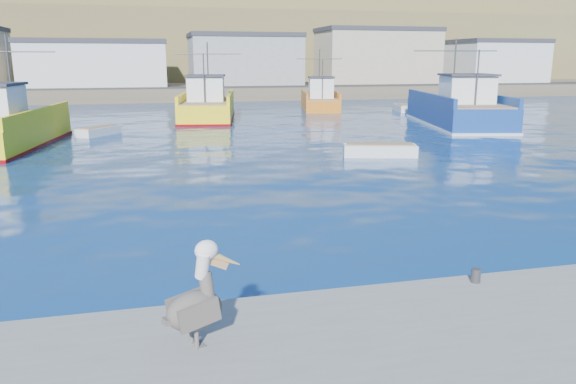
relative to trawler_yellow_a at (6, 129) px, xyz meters
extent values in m
plane|color=#071852|center=(11.78, -23.07, -1.09)|extent=(260.00, 260.00, 0.00)
cylinder|color=#4C4C4C|center=(14.78, -26.47, -0.44)|extent=(0.20, 0.20, 0.30)
cube|color=brown|center=(11.78, 48.93, -0.29)|extent=(160.00, 30.00, 1.60)
cube|color=brown|center=(11.78, 74.93, 4.91)|extent=(180.00, 40.00, 14.00)
cube|color=brown|center=(11.78, 94.93, 9.91)|extent=(200.00, 40.00, 24.00)
cube|color=#2D2D2D|center=(11.78, 37.93, 0.56)|extent=(150.00, 5.00, 0.10)
cube|color=silver|center=(1.78, 43.93, 3.26)|extent=(18.00, 11.00, 5.50)
cube|color=#333338|center=(1.78, 43.93, 6.31)|extent=(18.36, 11.22, 0.60)
cube|color=gray|center=(21.78, 43.93, 3.76)|extent=(15.00, 10.00, 6.50)
cube|color=#333338|center=(21.78, 43.93, 7.31)|extent=(15.30, 10.20, 0.60)
cube|color=tan|center=(41.78, 43.93, 4.26)|extent=(17.00, 9.00, 7.50)
cube|color=#333338|center=(41.78, 43.93, 8.31)|extent=(17.34, 9.18, 0.60)
cube|color=silver|center=(61.78, 43.93, 3.51)|extent=(13.00, 10.00, 6.00)
cube|color=#333338|center=(61.78, 43.93, 6.81)|extent=(13.26, 10.20, 0.60)
cube|color=yellow|center=(0.04, 0.29, -0.31)|extent=(5.65, 12.43, 1.56)
cube|color=yellow|center=(1.90, 0.02, 0.82)|extent=(1.90, 11.66, 0.70)
cube|color=#7F0206|center=(0.04, 0.29, -1.04)|extent=(5.76, 12.68, 0.25)
cube|color=#8C7251|center=(0.04, 0.29, 0.52)|extent=(5.26, 11.91, 0.10)
cylinder|color=#4C4C4C|center=(0.21, 1.47, 2.97)|extent=(0.14, 0.14, 5.00)
cylinder|color=#4C4C4C|center=(0.21, 1.47, 4.47)|extent=(5.55, 0.87, 0.08)
cube|color=yellow|center=(13.41, 13.88, -0.29)|extent=(6.27, 12.79, 1.59)
cube|color=yellow|center=(15.36, 13.53, 0.85)|extent=(2.31, 11.86, 0.70)
cube|color=yellow|center=(11.45, 14.22, 0.85)|extent=(2.31, 11.86, 0.70)
cube|color=#7F0206|center=(13.41, 13.88, -1.04)|extent=(6.39, 13.04, 0.25)
cube|color=#8C7251|center=(13.41, 13.88, 0.55)|extent=(5.85, 12.24, 0.10)
cube|color=white|center=(13.09, 12.07, 1.60)|extent=(3.44, 3.52, 2.00)
cube|color=#333338|center=(13.09, 12.07, 2.70)|extent=(3.71, 3.92, 0.15)
cylinder|color=#4C4C4C|center=(13.62, 15.08, 3.00)|extent=(0.14, 0.14, 5.00)
cylinder|color=#4C4C4C|center=(12.78, 10.26, 2.50)|extent=(0.12, 0.12, 4.00)
cylinder|color=#4C4C4C|center=(13.62, 15.08, 4.50)|extent=(5.85, 1.09, 0.08)
cube|color=navy|center=(32.27, 4.35, -0.20)|extent=(7.75, 14.46, 1.79)
cube|color=navy|center=(34.47, 3.84, 1.05)|extent=(3.28, 13.19, 0.70)
cube|color=navy|center=(30.06, 4.85, 1.05)|extent=(3.28, 13.19, 0.70)
cube|color=silver|center=(32.27, 4.35, -1.04)|extent=(7.90, 14.75, 0.25)
cube|color=#8C7251|center=(32.27, 4.35, 0.75)|extent=(7.25, 13.84, 0.10)
cube|color=white|center=(31.81, 2.34, 1.80)|extent=(4.05, 4.10, 2.00)
cube|color=#333338|center=(31.81, 2.34, 2.90)|extent=(4.37, 4.55, 0.15)
cylinder|color=#4C4C4C|center=(32.57, 5.69, 3.20)|extent=(0.14, 0.14, 5.00)
cylinder|color=#4C4C4C|center=(31.35, 0.33, 2.70)|extent=(0.12, 0.12, 4.00)
cylinder|color=#4C4C4C|center=(32.57, 5.69, 4.70)|extent=(6.58, 1.58, 0.08)
cube|color=orange|center=(25.76, 20.56, -0.50)|extent=(5.24, 9.62, 1.18)
cube|color=orange|center=(27.33, 20.22, 0.44)|extent=(2.06, 8.77, 0.70)
cube|color=orange|center=(24.19, 20.89, 0.44)|extent=(2.06, 8.77, 0.70)
cube|color=#8C7251|center=(25.76, 20.56, 0.14)|extent=(4.90, 9.21, 0.10)
cube|color=white|center=(25.47, 19.22, 1.19)|extent=(2.81, 2.73, 2.00)
cube|color=#333338|center=(25.47, 19.22, 2.29)|extent=(3.04, 3.03, 0.15)
cylinder|color=#4C4C4C|center=(25.95, 21.45, 2.59)|extent=(0.14, 0.14, 5.00)
cylinder|color=#4C4C4C|center=(25.19, 17.89, 2.09)|extent=(0.12, 0.12, 4.00)
cylinder|color=#4C4C4C|center=(25.95, 21.45, 4.09)|extent=(4.69, 1.08, 0.08)
cube|color=silver|center=(20.29, -8.37, -0.85)|extent=(4.11, 2.38, 0.78)
cube|color=#8C7251|center=(20.29, -8.37, -0.43)|extent=(3.66, 1.99, 0.08)
cube|color=silver|center=(33.38, 16.45, -0.84)|extent=(2.25, 4.28, 0.81)
cube|color=#8C7251|center=(33.38, 16.45, -0.40)|extent=(1.86, 3.82, 0.08)
cube|color=silver|center=(4.86, 4.47, -0.88)|extent=(2.98, 3.50, 0.69)
cube|color=#8C7251|center=(4.86, 4.47, -0.51)|extent=(2.57, 3.07, 0.07)
cylinder|color=#595451|center=(8.84, -27.84, -0.42)|extent=(0.10, 0.10, 0.33)
cube|color=#595451|center=(8.90, -27.82, -0.58)|extent=(0.20, 0.18, 0.02)
cylinder|color=#595451|center=(8.77, -27.64, -0.42)|extent=(0.10, 0.10, 0.33)
cube|color=#595451|center=(8.83, -27.62, -0.58)|extent=(0.20, 0.18, 0.02)
ellipsoid|color=#38332D|center=(8.84, -27.73, 0.01)|extent=(1.10, 0.85, 0.66)
cube|color=#38332D|center=(8.89, -27.98, 0.04)|extent=(0.72, 0.31, 0.48)
cube|color=#38332D|center=(8.72, -27.50, 0.04)|extent=(0.72, 0.31, 0.48)
cube|color=#38332D|center=(8.44, -27.87, -0.06)|extent=(0.30, 0.25, 0.14)
cylinder|color=#38332D|center=(9.05, -27.66, 0.37)|extent=(0.33, 0.40, 0.52)
cylinder|color=white|center=(8.99, -27.68, 0.76)|extent=(0.31, 0.39, 0.49)
ellipsoid|color=white|center=(9.06, -27.65, 1.00)|extent=(0.47, 0.41, 0.33)
cone|color=gold|center=(9.35, -27.56, 0.79)|extent=(0.68, 0.37, 0.46)
cube|color=tan|center=(9.23, -27.60, 0.75)|extent=(0.40, 0.19, 0.29)
camera|label=1|loc=(8.29, -36.27, 3.98)|focal=35.00mm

